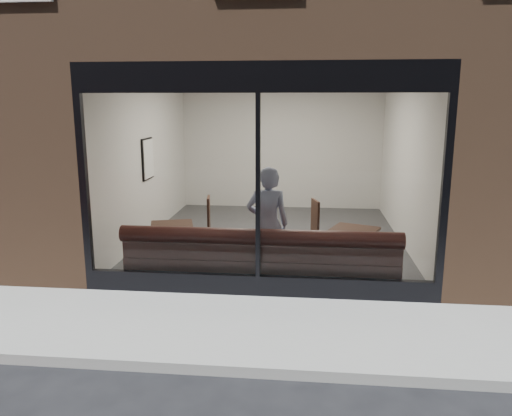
# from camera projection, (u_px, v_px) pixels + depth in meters

# --- Properties ---
(ground) EXTENTS (120.00, 120.00, 0.00)m
(ground) POSITION_uv_depth(u_px,v_px,m) (238.00, 372.00, 5.06)
(ground) COLOR black
(ground) RESTS_ON ground
(sidewalk_near) EXTENTS (40.00, 2.00, 0.01)m
(sidewalk_near) POSITION_uv_depth(u_px,v_px,m) (249.00, 328.00, 6.03)
(sidewalk_near) COLOR gray
(sidewalk_near) RESTS_ON ground
(kerb_near) EXTENTS (40.00, 0.10, 0.12)m
(kerb_near) POSITION_uv_depth(u_px,v_px,m) (237.00, 370.00, 5.00)
(kerb_near) COLOR gray
(kerb_near) RESTS_ON ground
(host_building_pier_left) EXTENTS (2.50, 12.00, 3.20)m
(host_building_pier_left) POSITION_uv_depth(u_px,v_px,m) (137.00, 144.00, 12.88)
(host_building_pier_left) COLOR brown
(host_building_pier_left) RESTS_ON ground
(host_building_pier_right) EXTENTS (2.50, 12.00, 3.20)m
(host_building_pier_right) POSITION_uv_depth(u_px,v_px,m) (436.00, 147.00, 12.12)
(host_building_pier_right) COLOR brown
(host_building_pier_right) RESTS_ON ground
(host_building_backfill) EXTENTS (5.00, 6.00, 3.20)m
(host_building_backfill) POSITION_uv_depth(u_px,v_px,m) (287.00, 137.00, 15.42)
(host_building_backfill) COLOR brown
(host_building_backfill) RESTS_ON ground
(cafe_floor) EXTENTS (6.00, 6.00, 0.00)m
(cafe_floor) POSITION_uv_depth(u_px,v_px,m) (273.00, 238.00, 9.92)
(cafe_floor) COLOR #2D2D30
(cafe_floor) RESTS_ON ground
(cafe_ceiling) EXTENTS (6.00, 6.00, 0.00)m
(cafe_ceiling) POSITION_uv_depth(u_px,v_px,m) (274.00, 74.00, 9.25)
(cafe_ceiling) COLOR white
(cafe_ceiling) RESTS_ON host_building_upper
(cafe_wall_back) EXTENTS (5.00, 0.00, 5.00)m
(cafe_wall_back) POSITION_uv_depth(u_px,v_px,m) (282.00, 145.00, 12.49)
(cafe_wall_back) COLOR silver
(cafe_wall_back) RESTS_ON ground
(cafe_wall_left) EXTENTS (0.00, 6.00, 6.00)m
(cafe_wall_left) POSITION_uv_depth(u_px,v_px,m) (147.00, 157.00, 9.84)
(cafe_wall_left) COLOR silver
(cafe_wall_left) RESTS_ON ground
(cafe_wall_right) EXTENTS (0.00, 6.00, 6.00)m
(cafe_wall_right) POSITION_uv_depth(u_px,v_px,m) (406.00, 161.00, 9.33)
(cafe_wall_right) COLOR silver
(cafe_wall_right) RESTS_ON ground
(storefront_kick) EXTENTS (5.00, 0.10, 0.30)m
(storefront_kick) POSITION_uv_depth(u_px,v_px,m) (258.00, 286.00, 7.02)
(storefront_kick) COLOR black
(storefront_kick) RESTS_ON ground
(storefront_header) EXTENTS (5.00, 0.10, 0.40)m
(storefront_header) POSITION_uv_depth(u_px,v_px,m) (258.00, 77.00, 6.42)
(storefront_header) COLOR black
(storefront_header) RESTS_ON host_building_upper
(storefront_mullion) EXTENTS (0.06, 0.10, 2.50)m
(storefront_mullion) POSITION_uv_depth(u_px,v_px,m) (258.00, 188.00, 6.73)
(storefront_mullion) COLOR black
(storefront_mullion) RESTS_ON storefront_kick
(storefront_glass) EXTENTS (4.80, 0.00, 4.80)m
(storefront_glass) POSITION_uv_depth(u_px,v_px,m) (258.00, 188.00, 6.70)
(storefront_glass) COLOR white
(storefront_glass) RESTS_ON storefront_kick
(banquette) EXTENTS (4.00, 0.55, 0.45)m
(banquette) POSITION_uv_depth(u_px,v_px,m) (261.00, 271.00, 7.40)
(banquette) COLOR #341313
(banquette) RESTS_ON cafe_floor
(person) EXTENTS (0.69, 0.50, 1.75)m
(person) POSITION_uv_depth(u_px,v_px,m) (268.00, 224.00, 7.52)
(person) COLOR #9BA6CA
(person) RESTS_ON cafe_floor
(cafe_table_left) EXTENTS (0.82, 0.82, 0.04)m
(cafe_table_left) POSITION_uv_depth(u_px,v_px,m) (172.00, 226.00, 7.97)
(cafe_table_left) COLOR black
(cafe_table_left) RESTS_ON cafe_floor
(cafe_table_right) EXTENTS (0.88, 0.88, 0.04)m
(cafe_table_right) POSITION_uv_depth(u_px,v_px,m) (354.00, 231.00, 7.68)
(cafe_table_right) COLOR black
(cafe_table_right) RESTS_ON cafe_floor
(cafe_chair_left) EXTENTS (0.50, 0.50, 0.04)m
(cafe_chair_left) POSITION_uv_depth(u_px,v_px,m) (199.00, 234.00, 9.40)
(cafe_chair_left) COLOR black
(cafe_chair_left) RESTS_ON cafe_floor
(cafe_chair_right) EXTENTS (0.52, 0.52, 0.04)m
(cafe_chair_right) POSITION_uv_depth(u_px,v_px,m) (305.00, 239.00, 9.07)
(cafe_chair_right) COLOR black
(cafe_chair_right) RESTS_ON cafe_floor
(wall_poster) EXTENTS (0.02, 0.56, 0.75)m
(wall_poster) POSITION_uv_depth(u_px,v_px,m) (148.00, 159.00, 9.77)
(wall_poster) COLOR white
(wall_poster) RESTS_ON cafe_wall_left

